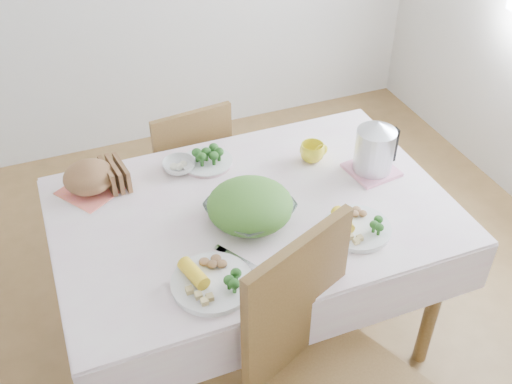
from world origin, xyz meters
name	(u,v)px	position (x,y,z in m)	size (l,w,h in m)	color
floor	(254,334)	(0.00, 0.00, 0.00)	(3.60, 3.60, 0.00)	brown
dining_table	(253,278)	(0.00, 0.00, 0.38)	(1.40, 0.90, 0.75)	brown
tablecloth	(253,209)	(0.00, 0.00, 0.76)	(1.50, 1.00, 0.01)	white
chair_far	(182,168)	(-0.09, 0.75, 0.47)	(0.40, 0.40, 0.88)	brown
salad_bowl	(250,211)	(-0.03, -0.05, 0.80)	(0.30, 0.30, 0.07)	white
dinner_plate_left	(212,283)	(-0.27, -0.32, 0.77)	(0.28, 0.28, 0.02)	white
dinner_plate_right	(357,228)	(0.31, -0.26, 0.77)	(0.25, 0.25, 0.02)	white
broccoli_plate	(207,162)	(-0.08, 0.34, 0.77)	(0.22, 0.22, 0.02)	beige
napkin	(92,190)	(-0.56, 0.34, 0.76)	(0.21, 0.21, 0.00)	#F26F5D
bread_loaf	(89,178)	(-0.56, 0.34, 0.82)	(0.20, 0.19, 0.12)	brown
fruit_bowl	(179,166)	(-0.20, 0.34, 0.78)	(0.14, 0.14, 0.04)	white
yellow_mug	(312,152)	(0.35, 0.20, 0.80)	(0.10, 0.10, 0.08)	yellow
pink_tray	(371,170)	(0.54, 0.04, 0.77)	(0.19, 0.19, 0.01)	pink
electric_kettle	(375,147)	(0.54, 0.04, 0.88)	(0.16, 0.16, 0.22)	#B2B5BA
fork_left	(241,261)	(-0.14, -0.25, 0.76)	(0.02, 0.21, 0.00)	silver
fork_right	(344,235)	(0.25, -0.26, 0.76)	(0.02, 0.20, 0.00)	silver
knife	(272,260)	(-0.04, -0.29, 0.76)	(0.02, 0.19, 0.00)	silver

